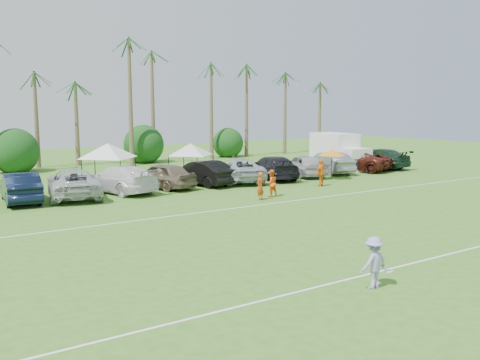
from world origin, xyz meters
TOP-DOWN VIEW (x-y plane):
  - ground at (0.00, 0.00)m, footprint 120.00×120.00m
  - field_lines at (0.00, 8.00)m, footprint 80.00×12.10m
  - palm_tree_4 at (-4.00, 38.00)m, footprint 2.40×2.40m
  - palm_tree_5 at (0.00, 38.00)m, footprint 2.40×2.40m
  - palm_tree_6 at (4.00, 38.00)m, footprint 2.40×2.40m
  - palm_tree_7 at (8.00, 38.00)m, footprint 2.40×2.40m
  - palm_tree_8 at (13.00, 38.00)m, footprint 2.40×2.40m
  - palm_tree_9 at (18.00, 38.00)m, footprint 2.40×2.40m
  - palm_tree_10 at (23.00, 38.00)m, footprint 2.40×2.40m
  - palm_tree_11 at (27.00, 38.00)m, footprint 2.40×2.40m
  - bush_tree_1 at (-6.00, 39.00)m, footprint 4.00×4.00m
  - bush_tree_2 at (6.00, 39.00)m, footprint 4.00×4.00m
  - bush_tree_3 at (16.00, 39.00)m, footprint 4.00×4.00m
  - sideline_player_a at (3.15, 15.36)m, footprint 0.70×0.60m
  - sideline_player_b at (4.39, 15.91)m, footprint 0.88×0.72m
  - sideline_player_c at (9.84, 17.44)m, footprint 1.14×0.66m
  - box_truck at (18.11, 24.16)m, footprint 2.95×6.23m
  - canopy_tent_left at (-2.44, 25.21)m, footprint 4.30×4.30m
  - canopy_tent_right at (4.21, 25.77)m, footprint 3.87×3.87m
  - market_umbrella at (12.81, 19.54)m, footprint 2.04×2.04m
  - frisbee_player at (-2.99, 1.02)m, footprint 1.21×0.61m
  - parked_car_1 at (-8.70, 22.39)m, footprint 2.31×5.40m
  - parked_car_2 at (-5.70, 22.21)m, footprint 4.16×6.71m
  - parked_car_3 at (-2.71, 22.51)m, footprint 3.78×6.37m
  - parked_car_4 at (0.29, 22.59)m, footprint 3.57×5.47m
  - parked_car_5 at (3.28, 22.44)m, footprint 2.84×5.51m
  - parked_car_6 at (6.28, 22.47)m, footprint 4.69×6.82m
  - parked_car_7 at (9.27, 22.23)m, footprint 3.87×6.39m
  - parked_car_8 at (12.27, 22.09)m, footprint 3.38×5.45m
  - parked_car_9 at (15.26, 22.43)m, footprint 2.81×5.51m
  - parked_car_10 at (18.26, 22.55)m, footprint 4.60×6.80m
  - parked_car_11 at (21.25, 22.66)m, footprint 3.13×6.22m

SIDE VIEW (x-z plane):
  - ground at x=0.00m, z-range 0.00..0.00m
  - field_lines at x=0.00m, z-range 0.00..0.01m
  - frisbee_player at x=-2.99m, z-range 0.00..1.59m
  - sideline_player_a at x=3.15m, z-range 0.00..1.63m
  - sideline_player_b at x=4.39m, z-range 0.00..1.65m
  - parked_car_1 at x=-8.70m, z-range 0.00..1.73m
  - parked_car_2 at x=-5.70m, z-range 0.00..1.73m
  - parked_car_3 at x=-2.71m, z-range 0.00..1.73m
  - parked_car_4 at x=0.29m, z-range 0.00..1.73m
  - parked_car_5 at x=3.28m, z-range 0.00..1.73m
  - parked_car_6 at x=6.28m, z-range 0.00..1.73m
  - parked_car_7 at x=9.27m, z-range 0.00..1.73m
  - parked_car_8 at x=12.27m, z-range 0.00..1.73m
  - parked_car_9 at x=15.26m, z-range 0.00..1.73m
  - parked_car_10 at x=18.26m, z-range 0.00..1.73m
  - parked_car_11 at x=21.25m, z-range 0.00..1.73m
  - sideline_player_c at x=9.84m, z-range 0.00..1.83m
  - box_truck at x=18.11m, z-range 0.11..3.21m
  - bush_tree_1 at x=-6.00m, z-range -0.20..3.80m
  - bush_tree_2 at x=6.00m, z-range -0.20..3.80m
  - bush_tree_3 at x=16.00m, z-range -0.20..3.80m
  - market_umbrella at x=12.81m, z-range 0.90..3.17m
  - canopy_tent_right at x=4.21m, z-range 1.12..4.25m
  - canopy_tent_left at x=-2.44m, z-range 1.24..4.72m
  - palm_tree_4 at x=-4.00m, z-range 3.03..11.93m
  - palm_tree_8 at x=13.00m, z-range 3.03..11.93m
  - palm_tree_5 at x=0.00m, z-range 3.40..13.30m
  - palm_tree_9 at x=18.00m, z-range 3.40..13.30m
  - palm_tree_6 at x=4.00m, z-range 3.76..14.66m
  - palm_tree_10 at x=23.00m, z-range 3.76..14.66m
  - palm_tree_7 at x=8.00m, z-range 4.11..16.01m
  - palm_tree_11 at x=27.00m, z-range 4.11..16.01m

